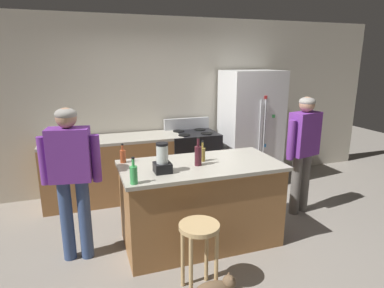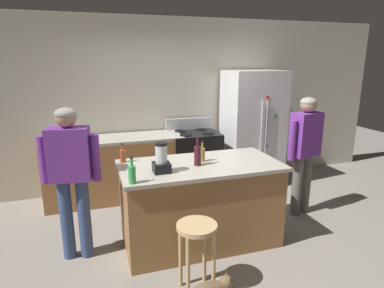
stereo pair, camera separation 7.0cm
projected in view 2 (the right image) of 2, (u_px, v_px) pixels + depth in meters
ground_plane at (200, 241)px, 3.84m from camera, size 14.00×14.00×0.00m
back_wall at (161, 104)px, 5.30m from camera, size 8.00×0.10×2.70m
kitchen_island at (200, 203)px, 3.72m from camera, size 1.77×0.89×0.95m
back_counter_run at (116, 168)px, 4.91m from camera, size 2.00×0.64×0.95m
refrigerator at (252, 129)px, 5.41m from camera, size 0.90×0.73×1.89m
stove_range at (194, 161)px, 5.25m from camera, size 0.76×0.65×1.13m
person_by_island_left at (71, 170)px, 3.30m from camera, size 0.60×0.28×1.61m
person_by_sink_right at (305, 145)px, 4.31m from camera, size 0.59×0.31×1.60m
bar_stool at (197, 240)px, 2.88m from camera, size 0.36×0.36×0.67m
blender_appliance at (161, 160)px, 3.30m from camera, size 0.17×0.17×0.31m
bottle_wine at (198, 155)px, 3.52m from camera, size 0.08×0.08×0.32m
bottle_soda at (132, 174)px, 3.01m from camera, size 0.07×0.07×0.26m
bottle_cooking_sauce at (123, 155)px, 3.64m from camera, size 0.06×0.06×0.22m
bottle_vinegar at (202, 154)px, 3.67m from camera, size 0.06×0.06×0.24m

